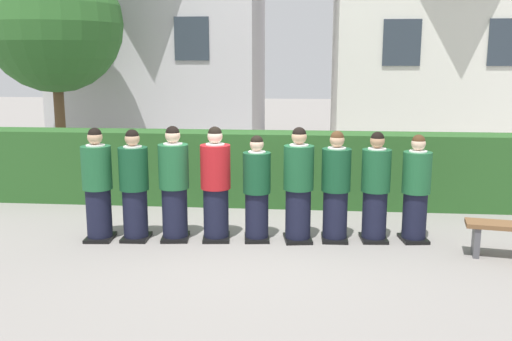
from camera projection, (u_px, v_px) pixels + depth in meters
name	position (u px, v px, depth m)	size (l,w,h in m)	color
ground_plane	(256.00, 240.00, 8.47)	(60.00, 60.00, 0.00)	gray
student_front_row_0	(98.00, 187.00, 8.34)	(0.43, 0.51, 1.67)	black
student_front_row_1	(134.00, 188.00, 8.35)	(0.43, 0.52, 1.65)	black
student_front_row_2	(174.00, 186.00, 8.35)	(0.44, 0.53, 1.70)	black
student_in_red_blazer	(216.00, 186.00, 8.34)	(0.44, 0.55, 1.69)	black
student_front_row_4	(257.00, 191.00, 8.33)	(0.41, 0.49, 1.56)	black
student_front_row_5	(298.00, 187.00, 8.29)	(0.46, 0.56, 1.69)	black
student_front_row_6	(336.00, 189.00, 8.31)	(0.42, 0.47, 1.63)	black
student_front_row_7	(375.00, 189.00, 8.30)	(0.42, 0.49, 1.62)	black
student_front_row_8	(416.00, 191.00, 8.29)	(0.42, 0.50, 1.58)	black
hedge	(266.00, 169.00, 10.39)	(11.22, 0.70, 1.34)	#285623
school_building_main	(437.00, 33.00, 15.41)	(5.79, 4.15, 6.51)	silver
school_building_annex	(164.00, 30.00, 16.82)	(5.99, 4.65, 6.76)	silver
oak_tree_left	(54.00, 24.00, 13.00)	(3.13, 3.13, 4.99)	brown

